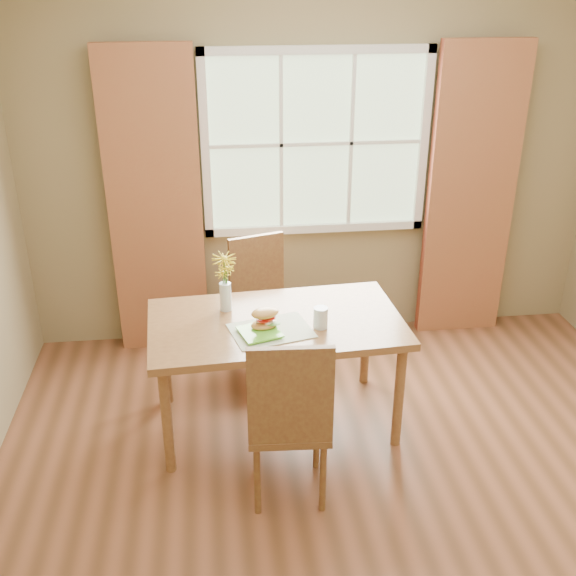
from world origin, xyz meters
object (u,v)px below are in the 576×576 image
Objects in this scene: croissant_sandwich at (265,319)px; flower_vase at (225,276)px; chair_near at (289,415)px; water_glass at (321,318)px; chair_far at (262,299)px; dining_table at (276,331)px.

flower_vase is (-0.21, 0.29, 0.15)m from croissant_sandwich.
chair_near reaches higher than water_glass.
flower_vase reaches higher than water_glass.
chair_far is 7.62× the size of water_glass.
water_glass is (0.32, -0.00, -0.02)m from croissant_sandwich.
water_glass is (0.25, -0.11, 0.14)m from dining_table.
flower_vase reaches higher than chair_near.
water_glass is (0.25, 0.59, 0.23)m from chair_near.
flower_vase is at bearing -133.30° from chair_far.
chair_near is at bearing -113.18° from water_glass.
croissant_sandwich is at bearing 100.06° from chair_near.
dining_table is 0.71m from chair_far.
dining_table is at bearing 40.42° from croissant_sandwich.
chair_near is 1.41m from chair_far.
dining_table is at bearing -104.74° from chair_far.
dining_table is 0.31m from water_glass.
dining_table is 4.22× the size of flower_vase.
chair_near is at bearing -99.99° from croissant_sandwich.
chair_far is at bearing 88.50° from dining_table.
croissant_sandwich is at bearing -110.21° from chair_far.
chair_near reaches higher than croissant_sandwich.
chair_far is at bearing 94.24° from chair_near.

